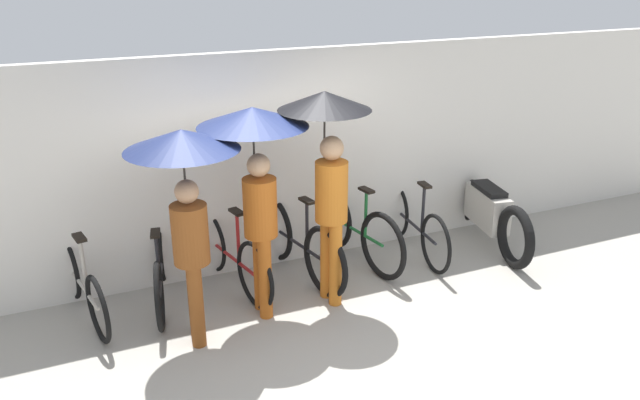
# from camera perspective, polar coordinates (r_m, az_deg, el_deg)

# --- Properties ---
(ground_plane) EXTENTS (30.00, 30.00, 0.00)m
(ground_plane) POSITION_cam_1_polar(r_m,az_deg,el_deg) (5.78, -0.21, -13.56)
(ground_plane) COLOR #9E998E
(back_wall) EXTENTS (12.69, 0.12, 2.42)m
(back_wall) POSITION_cam_1_polar(r_m,az_deg,el_deg) (6.80, -6.39, 3.22)
(back_wall) COLOR silver
(back_wall) RESTS_ON ground
(parked_bicycle_0) EXTENTS (0.49, 1.60, 1.05)m
(parked_bicycle_0) POSITION_cam_1_polar(r_m,az_deg,el_deg) (6.50, -20.89, -7.25)
(parked_bicycle_0) COLOR black
(parked_bicycle_0) RESTS_ON ground
(parked_bicycle_1) EXTENTS (0.51, 1.66, 0.97)m
(parked_bicycle_1) POSITION_cam_1_polar(r_m,az_deg,el_deg) (6.55, -14.39, -6.21)
(parked_bicycle_1) COLOR black
(parked_bicycle_1) RESTS_ON ground
(parked_bicycle_2) EXTENTS (0.51, 1.68, 0.97)m
(parked_bicycle_2) POSITION_cam_1_polar(r_m,az_deg,el_deg) (6.67, -8.14, -5.01)
(parked_bicycle_2) COLOR black
(parked_bicycle_2) RESTS_ON ground
(parked_bicycle_3) EXTENTS (0.50, 1.80, 1.07)m
(parked_bicycle_3) POSITION_cam_1_polar(r_m,az_deg,el_deg) (6.83, -2.04, -3.91)
(parked_bicycle_3) COLOR black
(parked_bicycle_3) RESTS_ON ground
(parked_bicycle_4) EXTENTS (0.47, 1.73, 1.09)m
(parked_bicycle_4) POSITION_cam_1_polar(r_m,az_deg,el_deg) (7.16, 3.31, -2.70)
(parked_bicycle_4) COLOR black
(parked_bicycle_4) RESTS_ON ground
(parked_bicycle_5) EXTENTS (0.44, 1.74, 1.11)m
(parked_bicycle_5) POSITION_cam_1_polar(r_m,az_deg,el_deg) (7.47, 8.62, -2.13)
(parked_bicycle_5) COLOR black
(parked_bicycle_5) RESTS_ON ground
(pedestrian_leading) EXTENTS (0.99, 0.99, 1.97)m
(pedestrian_leading) POSITION_cam_1_polar(r_m,az_deg,el_deg) (5.43, -12.23, 1.91)
(pedestrian_leading) COLOR brown
(pedestrian_leading) RESTS_ON ground
(pedestrian_center) EXTENTS (1.03, 1.03, 2.05)m
(pedestrian_center) POSITION_cam_1_polar(r_m,az_deg,el_deg) (5.77, -5.93, 4.24)
(pedestrian_center) COLOR #B25619
(pedestrian_center) RESTS_ON ground
(pedestrian_trailing) EXTENTS (0.90, 0.90, 2.15)m
(pedestrian_trailing) POSITION_cam_1_polar(r_m,az_deg,el_deg) (5.95, 0.69, 4.92)
(pedestrian_trailing) COLOR #C66B1E
(pedestrian_trailing) RESTS_ON ground
(motorcycle) EXTENTS (0.68, 2.12, 0.93)m
(motorcycle) POSITION_cam_1_polar(r_m,az_deg,el_deg) (7.91, 15.01, -0.94)
(motorcycle) COLOR black
(motorcycle) RESTS_ON ground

